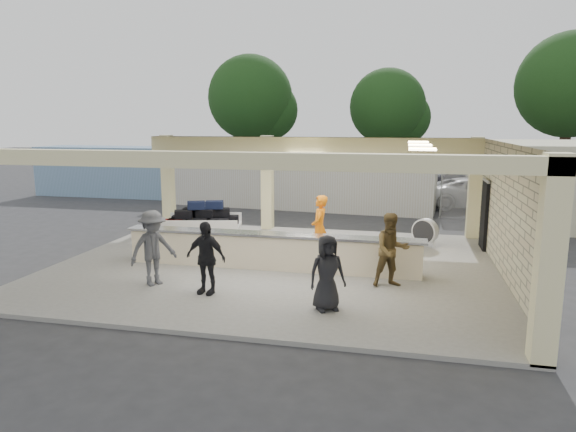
% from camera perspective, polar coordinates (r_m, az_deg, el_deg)
% --- Properties ---
extents(ground, '(120.00, 120.00, 0.00)m').
position_cam_1_polar(ground, '(14.54, -1.43, -5.68)').
color(ground, '#2B2B2D').
rests_on(ground, ground).
extents(pavilion, '(12.01, 10.00, 3.55)m').
position_cam_1_polar(pavilion, '(14.81, -0.03, -0.02)').
color(pavilion, slate).
rests_on(pavilion, ground).
extents(baggage_counter, '(8.20, 0.58, 0.98)m').
position_cam_1_polar(baggage_counter, '(13.92, -1.95, -3.91)').
color(baggage_counter, beige).
rests_on(baggage_counter, pavilion).
extents(luggage_cart, '(2.68, 1.99, 1.40)m').
position_cam_1_polar(luggage_cart, '(16.92, -9.55, -0.56)').
color(luggage_cart, silver).
rests_on(luggage_cart, pavilion).
extents(drum_fan, '(0.85, 0.64, 0.91)m').
position_cam_1_polar(drum_fan, '(16.92, 14.99, -1.70)').
color(drum_fan, silver).
rests_on(drum_fan, pavilion).
extents(baggage_handler, '(0.43, 0.72, 1.89)m').
position_cam_1_polar(baggage_handler, '(14.67, 3.52, -1.35)').
color(baggage_handler, orange).
rests_on(baggage_handler, pavilion).
extents(passenger_a, '(0.95, 0.68, 1.80)m').
position_cam_1_polar(passenger_a, '(12.57, 11.43, -3.73)').
color(passenger_a, brown).
rests_on(passenger_a, pavilion).
extents(passenger_b, '(1.04, 0.52, 1.70)m').
position_cam_1_polar(passenger_b, '(11.99, -9.13, -4.59)').
color(passenger_b, black).
rests_on(passenger_b, pavilion).
extents(passenger_c, '(1.04, 1.21, 1.84)m').
position_cam_1_polar(passenger_c, '(12.86, -14.77, -3.46)').
color(passenger_c, '#454649').
rests_on(passenger_c, pavilion).
extents(passenger_d, '(0.84, 0.67, 1.61)m').
position_cam_1_polar(passenger_d, '(10.85, 4.37, -6.31)').
color(passenger_d, black).
rests_on(passenger_d, pavilion).
extents(car_white_a, '(5.38, 3.31, 1.43)m').
position_cam_1_polar(car_white_a, '(26.02, 20.35, 2.41)').
color(car_white_a, white).
rests_on(car_white_a, ground).
extents(car_dark, '(5.08, 3.05, 1.60)m').
position_cam_1_polar(car_dark, '(29.47, 20.92, 3.39)').
color(car_dark, black).
rests_on(car_dark, ground).
extents(container_white, '(12.74, 3.77, 2.72)m').
position_cam_1_polar(container_white, '(24.59, 1.32, 4.14)').
color(container_white, beige).
rests_on(container_white, ground).
extents(container_blue, '(10.39, 2.57, 2.70)m').
position_cam_1_polar(container_blue, '(29.82, -17.15, 4.75)').
color(container_blue, '#7694BD').
rests_on(container_blue, ground).
extents(tree_left, '(6.60, 6.30, 9.00)m').
position_cam_1_polar(tree_left, '(39.35, -3.68, 12.61)').
color(tree_left, '#382619').
rests_on(tree_left, ground).
extents(tree_mid, '(6.00, 5.60, 8.00)m').
position_cam_1_polar(tree_mid, '(39.73, 11.45, 11.50)').
color(tree_mid, '#382619').
rests_on(tree_mid, ground).
extents(tree_right, '(7.20, 7.00, 10.00)m').
position_cam_1_polar(tree_right, '(40.25, 29.22, 12.19)').
color(tree_right, '#382619').
rests_on(tree_right, ground).
extents(adjacent_building, '(6.00, 8.00, 3.20)m').
position_cam_1_polar(adjacent_building, '(24.42, 27.17, 3.53)').
color(adjacent_building, beige).
rests_on(adjacent_building, ground).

